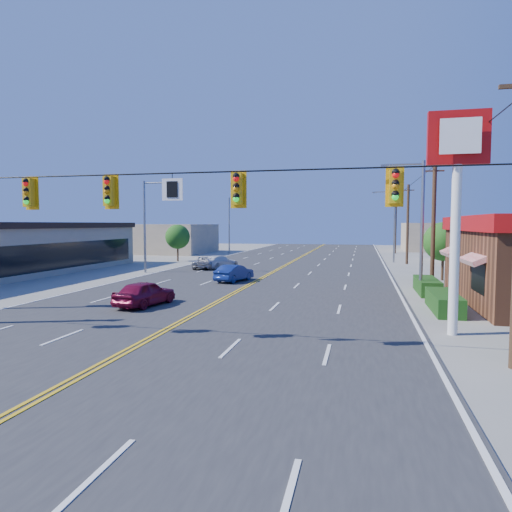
% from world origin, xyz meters
% --- Properties ---
extents(ground, '(160.00, 160.00, 0.00)m').
position_xyz_m(ground, '(0.00, 0.00, 0.00)').
color(ground, gray).
rests_on(ground, ground).
extents(road, '(20.00, 120.00, 0.06)m').
position_xyz_m(road, '(0.00, 20.00, 0.03)').
color(road, '#2D2D30').
rests_on(road, ground).
extents(signal_span, '(24.32, 0.34, 9.00)m').
position_xyz_m(signal_span, '(-0.12, 0.00, 4.89)').
color(signal_span, '#47301E').
rests_on(signal_span, ground).
extents(kfc_pylon, '(2.20, 0.36, 8.50)m').
position_xyz_m(kfc_pylon, '(11.00, 4.00, 6.04)').
color(kfc_pylon, white).
rests_on(kfc_pylon, ground).
extents(strip_mall, '(10.40, 26.40, 4.40)m').
position_xyz_m(strip_mall, '(-22.00, 18.00, 2.25)').
color(strip_mall, tan).
rests_on(strip_mall, ground).
extents(streetlight_se, '(2.55, 0.25, 8.00)m').
position_xyz_m(streetlight_se, '(10.79, 14.00, 4.51)').
color(streetlight_se, gray).
rests_on(streetlight_se, ground).
extents(streetlight_ne, '(2.55, 0.25, 8.00)m').
position_xyz_m(streetlight_ne, '(10.79, 38.00, 4.51)').
color(streetlight_ne, gray).
rests_on(streetlight_ne, ground).
extents(streetlight_sw, '(2.55, 0.25, 8.00)m').
position_xyz_m(streetlight_sw, '(-10.79, 22.00, 4.51)').
color(streetlight_sw, gray).
rests_on(streetlight_sw, ground).
extents(streetlight_nw, '(2.55, 0.25, 8.00)m').
position_xyz_m(streetlight_nw, '(-10.79, 48.00, 4.51)').
color(streetlight_nw, gray).
rests_on(streetlight_nw, ground).
extents(utility_pole_near, '(0.28, 0.28, 8.40)m').
position_xyz_m(utility_pole_near, '(12.20, 18.00, 4.20)').
color(utility_pole_near, '#47301E').
rests_on(utility_pole_near, ground).
extents(utility_pole_mid, '(0.28, 0.28, 8.40)m').
position_xyz_m(utility_pole_mid, '(12.20, 36.00, 4.20)').
color(utility_pole_mid, '#47301E').
rests_on(utility_pole_mid, ground).
extents(utility_pole_far, '(0.28, 0.28, 8.40)m').
position_xyz_m(utility_pole_far, '(12.20, 54.00, 4.20)').
color(utility_pole_far, '#47301E').
rests_on(utility_pole_far, ground).
extents(tree_kfc_rear, '(2.94, 2.94, 4.41)m').
position_xyz_m(tree_kfc_rear, '(13.50, 22.00, 2.93)').
color(tree_kfc_rear, '#47301E').
rests_on(tree_kfc_rear, ground).
extents(tree_west, '(2.80, 2.80, 4.20)m').
position_xyz_m(tree_west, '(-13.00, 34.00, 2.79)').
color(tree_west, '#47301E').
rests_on(tree_west, ground).
extents(bld_east_mid, '(12.00, 10.00, 4.00)m').
position_xyz_m(bld_east_mid, '(22.00, 40.00, 2.00)').
color(bld_east_mid, gray).
rests_on(bld_east_mid, ground).
extents(bld_west_far, '(11.00, 12.00, 4.20)m').
position_xyz_m(bld_west_far, '(-20.00, 48.00, 2.10)').
color(bld_west_far, tan).
rests_on(bld_west_far, ground).
extents(bld_east_far, '(10.00, 10.00, 4.40)m').
position_xyz_m(bld_east_far, '(19.00, 62.00, 2.20)').
color(bld_east_far, tan).
rests_on(bld_east_far, ground).
extents(car_magenta, '(2.18, 4.05, 1.31)m').
position_xyz_m(car_magenta, '(-3.32, 6.74, 0.66)').
color(car_magenta, maroon).
rests_on(car_magenta, ground).
extents(car_blue, '(2.21, 3.94, 1.23)m').
position_xyz_m(car_blue, '(-1.56, 17.37, 0.61)').
color(car_blue, navy).
rests_on(car_blue, ground).
extents(car_white, '(3.36, 4.61, 1.24)m').
position_xyz_m(car_white, '(-5.55, 26.28, 0.62)').
color(car_white, silver).
rests_on(car_white, ground).
extents(car_silver, '(2.08, 4.18, 1.14)m').
position_xyz_m(car_silver, '(-6.65, 25.94, 0.57)').
color(car_silver, '#ADADB2').
rests_on(car_silver, ground).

